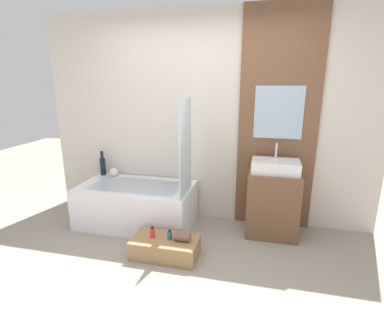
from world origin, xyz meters
TOP-DOWN VIEW (x-y plane):
  - ground_plane at (0.00, 0.00)m, footprint 12.00×12.00m
  - wall_tiled_back at (0.00, 1.58)m, footprint 4.20×0.06m
  - wall_wood_accent at (0.89, 1.53)m, footprint 0.91×0.04m
  - bathtub at (-0.77, 1.14)m, footprint 1.41×0.79m
  - glass_shower_screen at (-0.10, 1.00)m, footprint 0.01×0.49m
  - wooden_step_bench at (-0.19, 0.51)m, footprint 0.68×0.38m
  - vanity_cabinet at (0.89, 1.27)m, footprint 0.58×0.48m
  - sink at (0.89, 1.27)m, footprint 0.53×0.34m
  - vase_tall_dark at (-1.39, 1.44)m, footprint 0.07×0.07m
  - vase_round_light at (-1.22, 1.42)m, footprint 0.11×0.11m
  - bottle_soap_primary at (-0.32, 0.51)m, footprint 0.05×0.05m
  - bottle_soap_secondary at (-0.13, 0.51)m, footprint 0.05×0.05m
  - towel_roll at (0.00, 0.51)m, footprint 0.16×0.09m

SIDE VIEW (x-z plane):
  - ground_plane at x=0.00m, z-range 0.00..0.00m
  - wooden_step_bench at x=-0.19m, z-range 0.00..0.20m
  - towel_roll at x=0.00m, z-range 0.20..0.29m
  - bottle_soap_secondary at x=-0.13m, z-range 0.19..0.30m
  - bottle_soap_primary at x=-0.32m, z-range 0.19..0.31m
  - bathtub at x=-0.77m, z-range 0.00..0.52m
  - vanity_cabinet at x=0.89m, z-range 0.00..0.76m
  - vase_round_light at x=-1.22m, z-range 0.51..0.63m
  - vase_tall_dark at x=-1.39m, z-range 0.48..0.82m
  - sink at x=0.89m, z-range 0.67..1.00m
  - glass_shower_screen at x=-0.10m, z-range 0.51..1.60m
  - wall_tiled_back at x=0.00m, z-range 0.00..2.60m
  - wall_wood_accent at x=0.89m, z-range 0.01..2.61m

